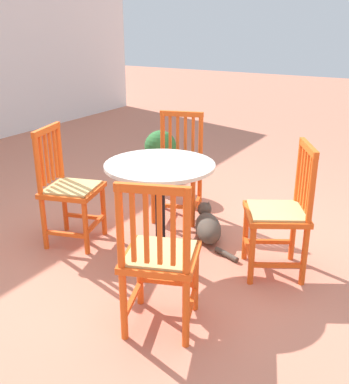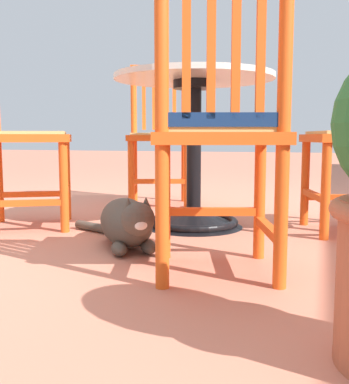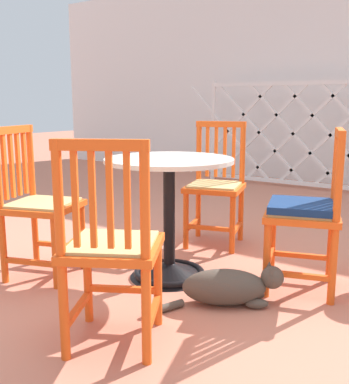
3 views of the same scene
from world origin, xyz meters
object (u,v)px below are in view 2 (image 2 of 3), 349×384
Objects in this scene: orange_chair_near_fence at (22,138)px; cafe_table at (194,169)px; orange_chair_by_planter at (218,134)px; tabby_cat at (127,224)px; orange_chair_at_corner at (159,138)px.

cafe_table is at bearing 107.84° from orange_chair_near_fence.
cafe_table is 0.83× the size of orange_chair_by_planter.
orange_chair_by_planter is (0.74, 0.28, 0.16)m from cafe_table.
orange_chair_near_fence is at bearing -110.35° from tabby_cat.
tabby_cat is (0.24, 0.65, -0.34)m from orange_chair_near_fence.
orange_chair_by_planter is (0.48, 1.07, 0.01)m from orange_chair_near_fence.
orange_chair_at_corner is 1.61× the size of tabby_cat.
cafe_table is 1.34× the size of tabby_cat.
orange_chair_near_fence and orange_chair_by_planter have the same top height.
cafe_table reaches higher than tabby_cat.
tabby_cat is at bearing -120.13° from orange_chair_by_planter.
orange_chair_near_fence is at bearing -114.35° from orange_chair_by_planter.
tabby_cat is (0.49, -0.14, -0.19)m from cafe_table.
cafe_table is at bearing 31.68° from orange_chair_at_corner.
orange_chair_by_planter is 1.57m from orange_chair_at_corner.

